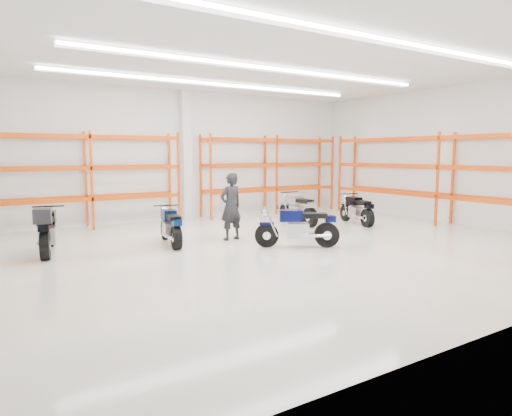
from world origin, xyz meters
TOP-DOWN VIEW (x-y plane):
  - ground at (0.00, 0.00)m, footprint 14.00×14.00m
  - room_shell at (0.00, 0.03)m, footprint 14.02×12.02m
  - motorcycle_main at (0.30, -0.36)m, footprint 1.84×1.25m
  - motorcycle_back_a at (-5.12, 2.10)m, footprint 0.88×2.23m
  - motorcycle_back_b at (-2.30, 1.63)m, footprint 0.72×1.96m
  - motorcycle_back_c at (2.51, 2.55)m, footprint 0.70×2.11m
  - motorcycle_back_d at (4.13, 1.53)m, footprint 0.83×1.96m
  - standing_man at (-0.67, 1.42)m, footprint 0.70×0.51m
  - structural_column at (0.00, 5.82)m, footprint 0.32×0.32m
  - pallet_racking_back_left at (-3.40, 5.48)m, footprint 5.67×0.87m
  - pallet_racking_back_right at (3.40, 5.48)m, footprint 5.67×0.87m
  - pallet_racking_side at (6.48, 0.00)m, footprint 0.87×9.07m

SIDE VIEW (x-z plane):
  - ground at x=0.00m, z-range 0.00..0.00m
  - motorcycle_back_b at x=-2.30m, z-range -0.03..0.94m
  - motorcycle_back_d at x=4.13m, z-range -0.03..0.95m
  - motorcycle_main at x=0.30m, z-range -0.03..1.00m
  - motorcycle_back_c at x=2.51m, z-range -0.03..1.00m
  - motorcycle_back_a at x=-5.12m, z-range -0.02..1.13m
  - standing_man at x=-0.67m, z-range 0.00..1.81m
  - pallet_racking_back_left at x=-3.40m, z-range 0.29..3.29m
  - pallet_racking_back_right at x=3.40m, z-range 0.29..3.29m
  - pallet_racking_side at x=6.48m, z-range 0.31..3.31m
  - structural_column at x=0.00m, z-range 0.00..4.50m
  - room_shell at x=0.00m, z-range 1.03..5.54m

